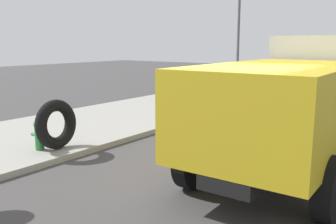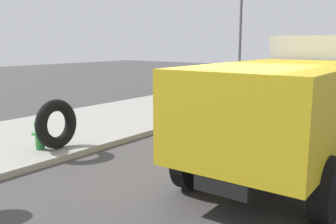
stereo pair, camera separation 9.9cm
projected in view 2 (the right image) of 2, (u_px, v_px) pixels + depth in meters
ground_plane at (228, 190)px, 7.26m from camera, size 80.00×80.00×0.00m
sidewalk_curb at (32, 137)px, 11.09m from camera, size 36.00×5.00×0.15m
fire_hydrant at (40, 133)px, 9.43m from camera, size 0.25×0.57×0.78m
loose_tire at (56, 124)px, 9.48m from camera, size 1.29×0.47×1.28m
dump_truck_yellow at (299, 97)px, 8.35m from camera, size 7.04×2.89×3.00m
street_light_pole at (240, 34)px, 16.66m from camera, size 0.12×0.12×6.08m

